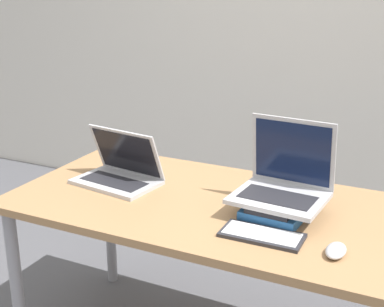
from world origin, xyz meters
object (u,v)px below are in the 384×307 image
at_px(wireless_keyboard, 262,235).
at_px(laptop_on_books, 283,182).
at_px(laptop_left, 120,172).
at_px(book_stack, 278,207).
at_px(mouse, 336,250).

bearing_deg(wireless_keyboard, laptop_on_books, 89.68).
bearing_deg(laptop_left, laptop_on_books, 0.66).
bearing_deg(book_stack, wireless_keyboard, -88.02).
relative_size(book_stack, wireless_keyboard, 1.00).
relative_size(laptop_left, laptop_on_books, 1.10).
bearing_deg(mouse, laptop_on_books, 135.91).
relative_size(book_stack, laptop_on_books, 0.82).
height_order(book_stack, wireless_keyboard, book_stack).
bearing_deg(laptop_on_books, mouse, -44.09).
bearing_deg(book_stack, laptop_left, 178.54).
distance_m(book_stack, laptop_on_books, 0.09).
relative_size(laptop_left, book_stack, 1.35).
bearing_deg(laptop_left, wireless_keyboard, -17.06).
relative_size(laptop_on_books, mouse, 3.02).
distance_m(laptop_on_books, mouse, 0.35).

